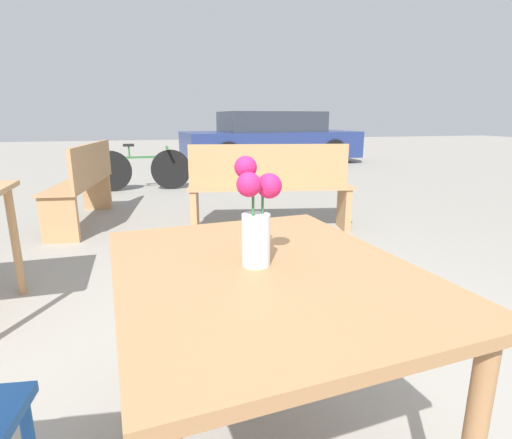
{
  "coord_description": "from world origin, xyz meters",
  "views": [
    {
      "loc": [
        -0.29,
        -1.0,
        1.11
      ],
      "look_at": [
        -0.02,
        0.01,
        0.85
      ],
      "focal_mm": 28.0,
      "sensor_mm": 36.0,
      "label": 1
    }
  ],
  "objects_px": {
    "bench_middle": "(86,181)",
    "bicycle": "(142,169)",
    "bench_near": "(270,184)",
    "parked_car": "(271,139)",
    "flower_vase": "(256,219)",
    "table_front": "(264,298)"
  },
  "relations": [
    {
      "from": "bench_near",
      "to": "parked_car",
      "type": "bearing_deg",
      "value": 73.04
    },
    {
      "from": "bicycle",
      "to": "parked_car",
      "type": "relative_size",
      "value": 0.35
    },
    {
      "from": "flower_vase",
      "to": "parked_car",
      "type": "xyz_separation_m",
      "value": [
        2.66,
        8.6,
        -0.25
      ]
    },
    {
      "from": "bench_middle",
      "to": "bicycle",
      "type": "distance_m",
      "value": 2.02
    },
    {
      "from": "bench_middle",
      "to": "bicycle",
      "type": "xyz_separation_m",
      "value": [
        0.54,
        1.94,
        -0.13
      ]
    },
    {
      "from": "flower_vase",
      "to": "bench_near",
      "type": "relative_size",
      "value": 0.18
    },
    {
      "from": "bench_near",
      "to": "bench_middle",
      "type": "bearing_deg",
      "value": 159.15
    },
    {
      "from": "bench_near",
      "to": "bench_middle",
      "type": "relative_size",
      "value": 1.08
    },
    {
      "from": "table_front",
      "to": "bicycle",
      "type": "distance_m",
      "value": 5.47
    },
    {
      "from": "table_front",
      "to": "parked_car",
      "type": "height_order",
      "value": "parked_car"
    },
    {
      "from": "bench_middle",
      "to": "parked_car",
      "type": "relative_size",
      "value": 0.35
    },
    {
      "from": "bicycle",
      "to": "flower_vase",
      "type": "bearing_deg",
      "value": -85.81
    },
    {
      "from": "flower_vase",
      "to": "bench_middle",
      "type": "relative_size",
      "value": 0.19
    },
    {
      "from": "bench_middle",
      "to": "flower_vase",
      "type": "bearing_deg",
      "value": -75.0
    },
    {
      "from": "bench_middle",
      "to": "table_front",
      "type": "bearing_deg",
      "value": -74.76
    },
    {
      "from": "flower_vase",
      "to": "bench_middle",
      "type": "distance_m",
      "value": 3.64
    },
    {
      "from": "table_front",
      "to": "bench_near",
      "type": "relative_size",
      "value": 0.64
    },
    {
      "from": "table_front",
      "to": "flower_vase",
      "type": "xyz_separation_m",
      "value": [
        -0.02,
        0.01,
        0.23
      ]
    },
    {
      "from": "table_front",
      "to": "bench_near",
      "type": "bearing_deg",
      "value": 72.84
    },
    {
      "from": "bicycle",
      "to": "parked_car",
      "type": "height_order",
      "value": "parked_car"
    },
    {
      "from": "flower_vase",
      "to": "bench_middle",
      "type": "height_order",
      "value": "flower_vase"
    },
    {
      "from": "bench_near",
      "to": "table_front",
      "type": "bearing_deg",
      "value": -107.16
    }
  ]
}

